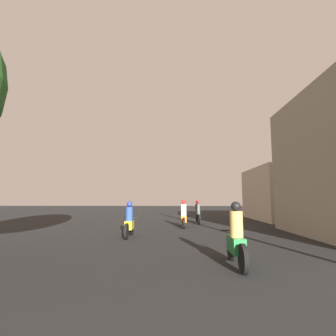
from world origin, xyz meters
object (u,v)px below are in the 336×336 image
object	(u,v)px
motorcycle_green	(236,240)
motorcycle_yellow	(129,223)
motorcycle_black	(198,214)
motorcycle_orange	(184,216)
building_right_far	(286,194)

from	to	relation	value
motorcycle_green	motorcycle_yellow	bearing A→B (deg)	125.56
motorcycle_black	motorcycle_orange	bearing A→B (deg)	-119.56
motorcycle_yellow	motorcycle_orange	size ratio (longest dim) A/B	0.96
motorcycle_yellow	motorcycle_green	bearing A→B (deg)	-61.87
motorcycle_orange	motorcycle_green	bearing A→B (deg)	-73.58
motorcycle_orange	motorcycle_black	size ratio (longest dim) A/B	1.04
building_right_far	motorcycle_black	bearing A→B (deg)	-156.04
motorcycle_green	motorcycle_orange	xyz separation A→B (m)	(-1.05, 8.82, -0.01)
motorcycle_green	motorcycle_yellow	size ratio (longest dim) A/B	1.02
motorcycle_green	motorcycle_orange	world-z (taller)	motorcycle_green
motorcycle_green	motorcycle_black	size ratio (longest dim) A/B	1.02
motorcycle_black	building_right_far	xyz separation A→B (m)	(7.29, 3.24, 1.43)
motorcycle_orange	motorcycle_black	distance (m)	2.62
motorcycle_yellow	motorcycle_orange	bearing A→B (deg)	50.12
building_right_far	motorcycle_green	bearing A→B (deg)	-116.61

